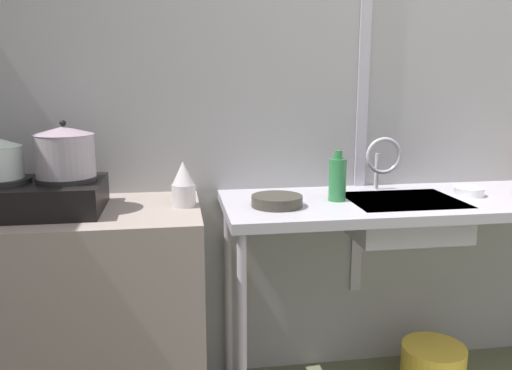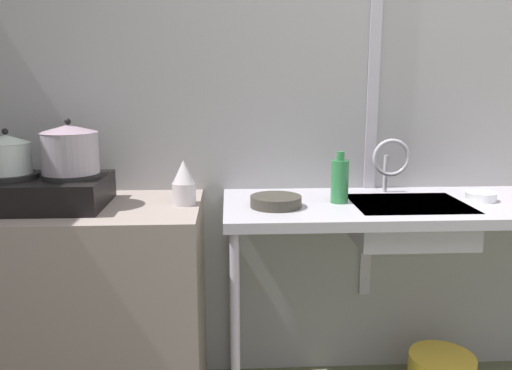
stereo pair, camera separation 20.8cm
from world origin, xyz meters
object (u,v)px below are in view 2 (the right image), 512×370
pot_on_left_burner (7,154)px  sink_basin (408,221)px  faucet (391,160)px  frying_pan (276,201)px  stove (42,191)px  small_bowl_on_drainboard (481,196)px  bottle_by_sink (340,181)px  pot_on_right_burner (70,149)px  percolator (184,183)px

pot_on_left_burner → sink_basin: bearing=-0.8°
faucet → frying_pan: faucet is taller
stove → pot_on_left_burner: (-0.12, 0.00, 0.15)m
pot_on_left_burner → small_bowl_on_drainboard: bearing=0.2°
stove → bottle_by_sink: size_ratio=2.36×
faucet → pot_on_left_burner: bearing=-175.2°
pot_on_right_burner → sink_basin: pot_on_right_burner is taller
stove → percolator: bearing=0.7°
pot_on_left_burner → pot_on_right_burner: bearing=0.0°
pot_on_left_burner → pot_on_right_burner: 0.24m
small_bowl_on_drainboard → percolator: bearing=179.9°
pot_on_left_burner → pot_on_right_burner: pot_on_right_burner is taller
stove → faucet: size_ratio=2.01×
faucet → frying_pan: bearing=-160.1°
sink_basin → small_bowl_on_drainboard: small_bowl_on_drainboard is taller
percolator → bottle_by_sink: bearing=-0.1°
stove → frying_pan: (0.92, -0.05, -0.04)m
stove → percolator: size_ratio=2.76×
stove → sink_basin: 1.47m
pot_on_left_burner → bottle_by_sink: (1.30, 0.01, -0.12)m
pot_on_left_burner → frying_pan: 1.06m
stove → bottle_by_sink: 1.18m
stove → small_bowl_on_drainboard: stove is taller
small_bowl_on_drainboard → faucet: bearing=160.0°
stove → frying_pan: stove is taller
sink_basin → bottle_by_sink: bearing=174.5°
frying_pan → percolator: bearing=170.6°
pot_on_left_burner → faucet: 1.56m
pot_on_right_burner → frying_pan: 0.83m
pot_on_right_burner → faucet: (1.31, 0.13, -0.07)m
sink_basin → faucet: size_ratio=1.85×
percolator → sink_basin: size_ratio=0.39×
stove → sink_basin: bearing=-0.8°
pot_on_left_burner → percolator: (0.67, 0.01, -0.12)m
percolator → sink_basin: 0.92m
sink_basin → frying_pan: (-0.55, -0.03, 0.10)m
sink_basin → bottle_by_sink: size_ratio=2.18×
percolator → frying_pan: percolator is taller
stove → frying_pan: 0.92m
stove → pot_on_left_burner: size_ratio=2.80×
stove → faucet: faucet is taller
pot_on_left_burner → frying_pan: pot_on_left_burner is taller
stove → bottle_by_sink: bearing=0.3°
pot_on_left_burner → stove: bearing=0.0°
pot_on_right_burner → sink_basin: (1.35, -0.02, -0.30)m
small_bowl_on_drainboard → bottle_by_sink: (-0.59, 0.00, 0.07)m
faucet → bottle_by_sink: bearing=-152.9°
bottle_by_sink → percolator: bearing=179.9°
faucet → frying_pan: (-0.51, -0.18, -0.13)m
stove → bottle_by_sink: (1.18, 0.01, 0.03)m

